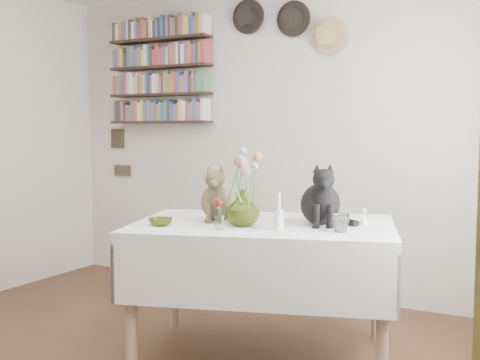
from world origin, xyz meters
The scene contains 14 objects.
room centered at (0.00, 0.00, 1.25)m, with size 4.08×4.58×2.58m.
dining_table centered at (0.54, 0.89, 0.60)m, with size 1.71×1.36×0.80m.
tabby_cat centered at (0.25, 0.88, 0.97)m, with size 0.23×0.29×0.34m, color olive, non-canonical shape.
black_cat centered at (0.85, 1.01, 0.98)m, with size 0.24×0.31×0.36m, color black, non-canonical shape.
flower_vase centered at (0.49, 0.74, 0.90)m, with size 0.20×0.20×0.20m, color #90AA2D.
green_bowl centered at (0.07, 0.53, 0.82)m, with size 0.14×0.14×0.04m, color #90AA2D.
drinking_glass centered at (1.03, 0.81, 0.84)m, with size 0.10×0.10×0.09m, color white.
candlestick centered at (0.72, 0.71, 0.86)m, with size 0.06×0.06×0.20m.
berry_jar centered at (0.43, 0.58, 0.88)m, with size 0.05×0.05×0.20m.
porcelain_figurine centered at (1.07, 1.10, 0.84)m, with size 0.05×0.05×0.10m.
flower_bouquet centered at (0.49, 0.75, 1.14)m, with size 0.17×0.13×0.39m.
bookshelf_unit centered at (-1.10, 2.16, 1.84)m, with size 1.00×0.16×0.91m.
wall_hats centered at (0.12, 2.19, 2.17)m, with size 0.98×0.09×0.48m.
wall_art_plaques centered at (-1.63, 2.23, 1.12)m, with size 0.21×0.02×0.44m.
Camera 1 is at (2.06, -2.21, 1.34)m, focal length 45.00 mm.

